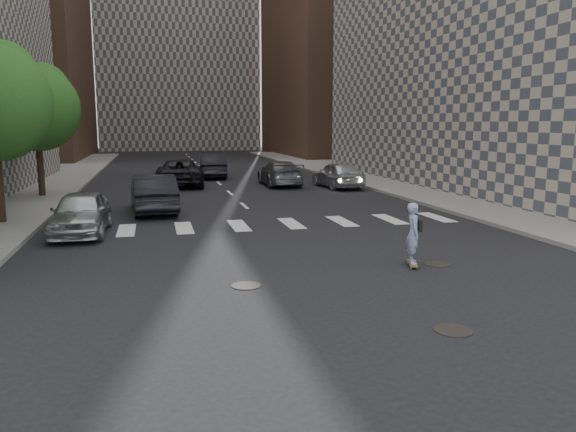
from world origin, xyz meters
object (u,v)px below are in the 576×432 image
traffic_car_a (153,193)px  traffic_car_c (180,173)px  traffic_car_b (280,173)px  traffic_car_d (338,175)px  skateboarder (414,233)px  traffic_car_e (213,166)px  silver_sedan (81,213)px  tree_c (38,105)px

traffic_car_a → traffic_car_c: size_ratio=0.84×
traffic_car_b → traffic_car_d: (3.03, -2.00, 0.03)m
skateboarder → traffic_car_c: 21.72m
traffic_car_c → traffic_car_e: traffic_car_e is taller
traffic_car_a → traffic_car_e: bearing=-109.2°
silver_sedan → traffic_car_e: 20.38m
tree_c → traffic_car_d: size_ratio=1.45×
traffic_car_b → skateboarder: bearing=88.2°
skateboarder → tree_c: bearing=142.8°
skateboarder → silver_sedan: skateboarder is taller
silver_sedan → tree_c: bearing=107.7°
traffic_car_a → skateboarder: bearing=117.0°
silver_sedan → traffic_car_d: traffic_car_d is taller
tree_c → traffic_car_e: (9.48, 8.83, -3.82)m
traffic_car_d → traffic_car_e: 10.27m
traffic_car_e → traffic_car_a: bearing=78.5°
silver_sedan → traffic_car_d: 17.22m
traffic_car_b → traffic_car_d: traffic_car_d is taller
traffic_car_b → traffic_car_a: bearing=50.9°
silver_sedan → traffic_car_c: traffic_car_c is taller
traffic_car_d → tree_c: bearing=-2.2°
skateboarder → traffic_car_e: 26.10m
traffic_car_a → traffic_car_c: (1.57, 10.12, 0.01)m
traffic_car_d → traffic_car_e: size_ratio=0.91×
tree_c → traffic_car_b: tree_c is taller
traffic_car_a → traffic_car_b: size_ratio=0.95×
skateboarder → traffic_car_b: (0.90, 20.01, -0.14)m
skateboarder → traffic_car_d: skateboarder is taller
traffic_car_d → traffic_car_e: (-6.48, 7.97, 0.05)m
silver_sedan → traffic_car_c: size_ratio=0.74×
tree_c → traffic_car_d: tree_c is taller
tree_c → traffic_car_e: tree_c is taller
tree_c → traffic_car_e: bearing=43.0°
traffic_car_e → tree_c: bearing=46.7°
traffic_car_a → silver_sedan: bearing=57.1°
silver_sedan → traffic_car_d: (12.94, 11.36, 0.04)m
tree_c → skateboarder: size_ratio=3.90×
skateboarder → traffic_car_a: skateboarder is taller
tree_c → traffic_car_d: (15.95, 0.86, -3.87)m
traffic_car_c → traffic_car_d: (8.96, -3.12, -0.04)m
skateboarder → traffic_car_b: bearing=105.2°
silver_sedan → skateboarder: bearing=-34.7°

